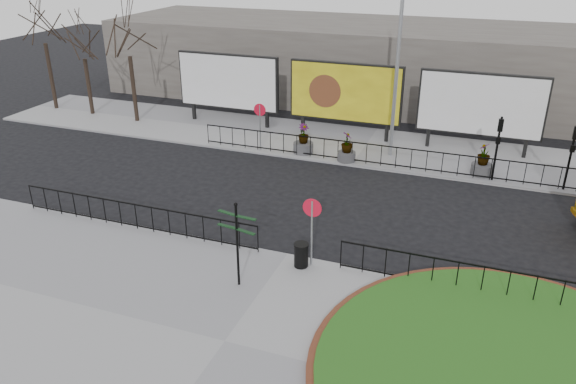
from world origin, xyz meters
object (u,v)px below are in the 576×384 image
at_px(lamp_post, 398,62).
at_px(planter_b, 347,150).
at_px(planter_c, 483,163).
at_px(planter_a, 303,143).
at_px(billboard_mid, 345,93).
at_px(fingerpost_sign, 237,236).
at_px(litter_bin, 301,255).

relative_size(lamp_post, planter_b, 6.20).
height_order(planter_b, planter_c, planter_c).
xyz_separation_m(planter_a, planter_c, (8.77, 0.14, 0.05)).
distance_m(billboard_mid, planter_a, 3.96).
height_order(fingerpost_sign, planter_b, fingerpost_sign).
xyz_separation_m(lamp_post, litter_bin, (-0.80, -11.60, -4.28)).
bearing_deg(fingerpost_sign, planter_a, 112.20).
xyz_separation_m(fingerpost_sign, planter_a, (-1.97, 12.09, -1.22)).
xyz_separation_m(litter_bin, planter_c, (5.29, 10.50, 0.16)).
height_order(billboard_mid, fingerpost_sign, billboard_mid).
height_order(billboard_mid, litter_bin, billboard_mid).
bearing_deg(lamp_post, billboard_mid, 146.75).
height_order(litter_bin, planter_c, planter_c).
bearing_deg(planter_b, litter_bin, -83.79).
distance_m(planter_a, planter_c, 8.77).
height_order(lamp_post, litter_bin, lamp_post).
xyz_separation_m(planter_b, planter_c, (6.38, 0.50, 0.00)).
xyz_separation_m(billboard_mid, planter_b, (1.12, -3.57, -1.89)).
relative_size(billboard_mid, planter_c, 3.95).
height_order(lamp_post, planter_a, lamp_post).
bearing_deg(fingerpost_sign, billboard_mid, 105.58).
xyz_separation_m(litter_bin, planter_a, (-3.48, 10.36, 0.11)).
height_order(fingerpost_sign, planter_a, fingerpost_sign).
bearing_deg(litter_bin, planter_a, 108.55).
relative_size(planter_a, planter_c, 0.97).
relative_size(lamp_post, litter_bin, 10.83).
bearing_deg(lamp_post, litter_bin, -93.94).
relative_size(litter_bin, planter_a, 0.56).
bearing_deg(planter_b, billboard_mid, 107.43).
height_order(litter_bin, planter_b, planter_b).
height_order(planter_a, planter_b, planter_a).
relative_size(lamp_post, planter_a, 6.04).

